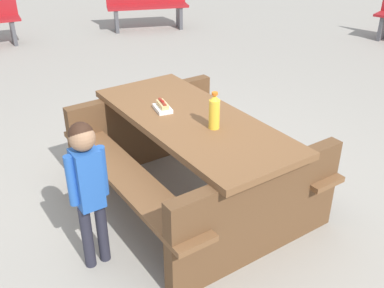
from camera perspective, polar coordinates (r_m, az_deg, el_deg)
ground_plane at (r=3.71m, az=0.00°, el=-7.13°), size 30.00×30.00×0.00m
picnic_table at (r=3.47m, az=0.00°, el=-1.16°), size 1.97×1.63×0.75m
soda_bottle at (r=3.12m, az=2.86°, el=4.13°), size 0.08×0.08×0.27m
hotdog_tray at (r=3.44m, az=-3.77°, el=4.77°), size 0.19×0.12×0.08m
child_in_coat at (r=2.82m, az=-13.17°, el=-4.35°), size 0.17×0.26×1.05m
park_bench_far at (r=8.84m, az=-5.72°, el=17.25°), size 0.74×1.55×0.85m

